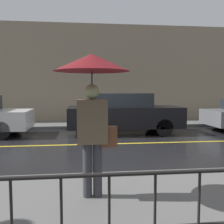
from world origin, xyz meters
TOP-DOWN VIEW (x-y plane):
  - ground_plane at (0.00, 0.00)m, footprint 80.00×80.00m
  - sidewalk_near at (0.00, -4.73)m, footprint 28.00×3.02m
  - sidewalk_far at (0.00, 4.24)m, footprint 28.00×2.04m
  - lane_marking at (0.00, 0.00)m, footprint 25.20×0.12m
  - building_storefront at (0.00, 5.41)m, footprint 28.00×0.30m
  - railing_foreground at (-0.00, -5.99)m, footprint 12.00×0.04m
  - pedestrian at (-0.45, -4.33)m, footprint 1.08×1.08m
  - car_black at (1.03, 1.96)m, footprint 4.34×1.79m

SIDE VIEW (x-z plane):
  - ground_plane at x=0.00m, z-range 0.00..0.00m
  - lane_marking at x=0.00m, z-range 0.00..0.01m
  - sidewalk_near at x=0.00m, z-range 0.00..0.14m
  - sidewalk_far at x=0.00m, z-range 0.00..0.14m
  - railing_foreground at x=0.00m, z-range 0.26..1.14m
  - car_black at x=1.03m, z-range 0.01..1.58m
  - pedestrian at x=-0.45m, z-range 0.76..2.82m
  - building_storefront at x=0.00m, z-range 0.00..4.99m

